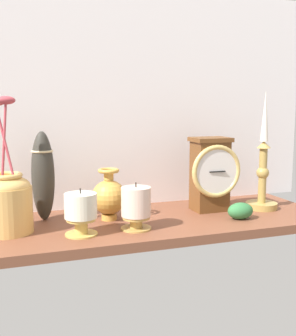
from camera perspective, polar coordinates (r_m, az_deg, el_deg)
ground_plane at (r=114.19cm, az=0.17°, el=-7.56°), size 100.00×36.00×2.40cm
back_wall at (r=127.35cm, az=-2.59°, el=9.45°), size 120.00×2.00×65.00cm
mantel_clock at (r=121.51cm, az=8.64°, el=-0.72°), size 15.10×9.09×21.44cm
candlestick_tall_left at (r=127.35cm, az=15.49°, el=-0.60°), size 9.30×9.30×34.85cm
brass_vase_bulbous at (r=111.96cm, az=-5.38°, el=-3.88°), size 9.25×9.25×13.92cm
brass_vase_jar at (r=105.34cm, az=-18.74°, el=-4.15°), size 11.74×11.74×32.73cm
pillar_candle_front at (r=103.30cm, az=-1.66°, el=-5.26°), size 7.66×7.66×11.81cm
pillar_candle_near_clock at (r=99.96cm, az=-9.20°, el=-5.85°), size 7.74×7.74×11.25cm
tall_ceramic_vase at (r=113.75cm, az=-14.21°, el=-1.02°), size 6.06×6.06×23.89cm
ivy_sprig at (r=115.82cm, az=12.55°, el=-5.76°), size 7.26×5.08×4.53cm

